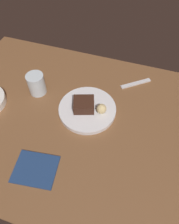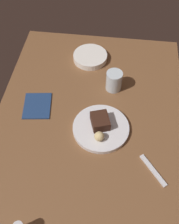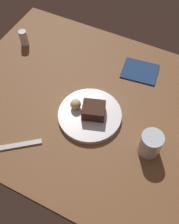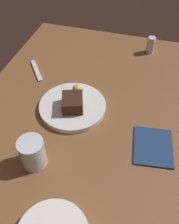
{
  "view_description": "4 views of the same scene",
  "coord_description": "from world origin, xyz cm",
  "views": [
    {
      "loc": [
        -20.39,
        44.65,
        73.55
      ],
      "look_at": [
        -4.88,
        -2.89,
        6.29
      ],
      "focal_mm": 33.31,
      "sensor_mm": 36.0,
      "label": 1
    },
    {
      "loc": [
        -68.39,
        -8.8,
        101.97
      ],
      "look_at": [
        3.14,
        0.08,
        6.41
      ],
      "focal_mm": 44.14,
      "sensor_mm": 36.0,
      "label": 2
    },
    {
      "loc": [
        21.68,
        -55.52,
        89.37
      ],
      "look_at": [
        -2.58,
        -6.77,
        7.91
      ],
      "focal_mm": 43.07,
      "sensor_mm": 36.0,
      "label": 3
    },
    {
      "loc": [
        56.47,
        18.2,
        68.67
      ],
      "look_at": [
        -0.81,
        1.45,
        5.36
      ],
      "focal_mm": 40.14,
      "sensor_mm": 36.0,
      "label": 4
    }
  ],
  "objects": [
    {
      "name": "folded_napkin",
      "position": [
        6.09,
        24.57,
        3.3
      ],
      "size": [
        16.37,
        14.04,
        0.6
      ],
      "primitive_type": "cube",
      "rotation": [
        0.0,
        0.0,
        0.13
      ],
      "color": "navy",
      "rests_on": "dining_table"
    },
    {
      "name": "dessert_spoon",
      "position": [
        -19.64,
        -27.59,
        3.35
      ],
      "size": [
        12.98,
        10.58,
        0.7
      ],
      "primitive_type": "cube",
      "rotation": [
        0.0,
        0.0,
        0.66
      ],
      "color": "silver",
      "rests_on": "dining_table"
    },
    {
      "name": "bread_roll",
      "position": [
        -9.13,
        -5.42,
        7.04
      ],
      "size": [
        4.13,
        4.13,
        4.13
      ],
      "primitive_type": "sphere",
      "color": "#DBC184",
      "rests_on": "dessert_plate"
    },
    {
      "name": "dessert_plate",
      "position": [
        -3.02,
        -5.59,
        3.99
      ],
      "size": [
        24.14,
        24.14,
        1.98
      ],
      "primitive_type": "cylinder",
      "color": "silver",
      "rests_on": "dining_table"
    },
    {
      "name": "dining_table",
      "position": [
        0.0,
        0.0,
        1.5
      ],
      "size": [
        120.0,
        84.0,
        3.0
      ],
      "primitive_type": "cube",
      "color": "brown",
      "rests_on": "ground"
    },
    {
      "name": "water_glass",
      "position": [
        21.69,
        -9.19,
        7.84
      ],
      "size": [
        7.6,
        7.6,
        9.68
      ],
      "primitive_type": "cylinder",
      "color": "silver",
      "rests_on": "dining_table"
    },
    {
      "name": "salt_shaker",
      "position": [
        -47.79,
        16.82,
        6.69
      ],
      "size": [
        3.68,
        3.68,
        7.47
      ],
      "color": "silver",
      "rests_on": "dining_table"
    },
    {
      "name": "chocolate_cake_slice",
      "position": [
        -1.75,
        -5.02,
        7.29
      ],
      "size": [
        10.19,
        9.47,
        4.63
      ],
      "primitive_type": "cube",
      "rotation": [
        0.0,
        0.0,
        1.9
      ],
      "color": "#381E14",
      "rests_on": "dessert_plate"
    }
  ]
}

